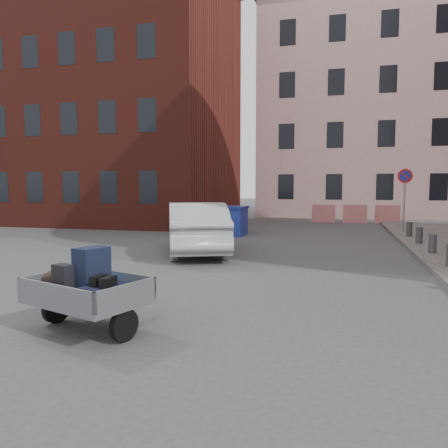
# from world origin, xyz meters

# --- Properties ---
(ground) EXTENTS (120.00, 120.00, 0.00)m
(ground) POSITION_xyz_m (0.00, 0.00, 0.00)
(ground) COLOR #38383A
(ground) RESTS_ON ground
(building_brick) EXTENTS (12.00, 10.00, 14.00)m
(building_brick) POSITION_xyz_m (-9.00, 13.00, 7.00)
(building_brick) COLOR #591E16
(building_brick) RESTS_ON ground
(building_pink) EXTENTS (16.00, 8.00, 14.00)m
(building_pink) POSITION_xyz_m (6.00, 22.00, 7.00)
(building_pink) COLOR #C49797
(building_pink) RESTS_ON ground
(far_building) EXTENTS (6.00, 6.00, 8.00)m
(far_building) POSITION_xyz_m (-20.00, 22.00, 4.00)
(far_building) COLOR maroon
(far_building) RESTS_ON ground
(no_parking_sign) EXTENTS (0.60, 0.09, 2.65)m
(no_parking_sign) POSITION_xyz_m (6.00, 9.48, 2.01)
(no_parking_sign) COLOR gray
(no_parking_sign) RESTS_ON sidewalk
(bollards) EXTENTS (0.22, 9.02, 0.55)m
(bollards) POSITION_xyz_m (6.00, 3.40, 0.40)
(bollards) COLOR #3A3A3D
(bollards) RESTS_ON sidewalk
(barriers) EXTENTS (4.70, 0.18, 1.00)m
(barriers) POSITION_xyz_m (4.20, 15.00, 0.50)
(barriers) COLOR red
(barriers) RESTS_ON ground
(trailer) EXTENTS (1.87, 1.97, 1.20)m
(trailer) POSITION_xyz_m (-0.03, -4.89, 0.61)
(trailer) COLOR black
(trailer) RESTS_ON ground
(dumpster) EXTENTS (2.90, 1.52, 1.21)m
(dumpster) POSITION_xyz_m (-1.83, 7.44, 0.61)
(dumpster) COLOR #20319B
(dumpster) RESTS_ON ground
(silver_car) EXTENTS (3.33, 4.99, 1.56)m
(silver_car) POSITION_xyz_m (-0.87, 2.46, 0.78)
(silver_car) COLOR #AEB1B5
(silver_car) RESTS_ON ground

